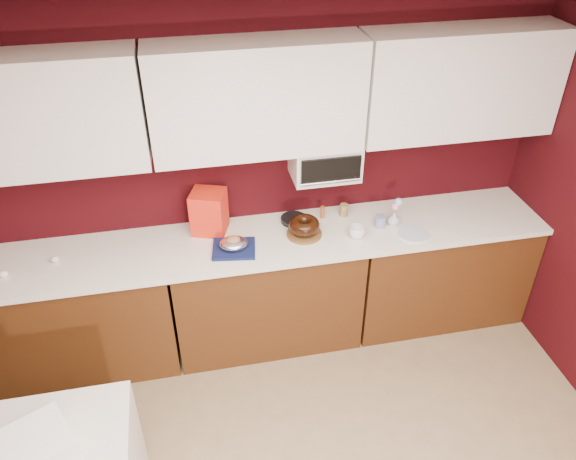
% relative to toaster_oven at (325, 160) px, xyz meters
% --- Properties ---
extents(ceiling, '(4.00, 4.50, 0.02)m').
position_rel_toaster_oven_xyz_m(ceiling, '(-0.45, -2.10, 1.12)').
color(ceiling, white).
rests_on(ceiling, wall_back).
extents(wall_back, '(4.00, 0.02, 2.50)m').
position_rel_toaster_oven_xyz_m(wall_back, '(-0.45, 0.15, -0.12)').
color(wall_back, '#33070A').
rests_on(wall_back, floor).
extents(base_cabinet_left, '(1.31, 0.58, 0.86)m').
position_rel_toaster_oven_xyz_m(base_cabinet_left, '(-1.78, -0.17, -0.95)').
color(base_cabinet_left, '#4B280F').
rests_on(base_cabinet_left, floor).
extents(base_cabinet_center, '(1.31, 0.58, 0.86)m').
position_rel_toaster_oven_xyz_m(base_cabinet_center, '(-0.45, -0.17, -0.95)').
color(base_cabinet_center, '#4B280F').
rests_on(base_cabinet_center, floor).
extents(base_cabinet_right, '(1.31, 0.58, 0.86)m').
position_rel_toaster_oven_xyz_m(base_cabinet_right, '(0.88, -0.17, -0.95)').
color(base_cabinet_right, '#4B280F').
rests_on(base_cabinet_right, floor).
extents(countertop, '(4.00, 0.62, 0.04)m').
position_rel_toaster_oven_xyz_m(countertop, '(-0.45, -0.17, -0.49)').
color(countertop, white).
rests_on(countertop, base_cabinet_center).
extents(upper_cabinet_left, '(1.31, 0.33, 0.70)m').
position_rel_toaster_oven_xyz_m(upper_cabinet_left, '(-1.78, -0.02, 0.48)').
color(upper_cabinet_left, white).
rests_on(upper_cabinet_left, wall_back).
extents(upper_cabinet_center, '(1.31, 0.33, 0.70)m').
position_rel_toaster_oven_xyz_m(upper_cabinet_center, '(-0.45, -0.02, 0.48)').
color(upper_cabinet_center, white).
rests_on(upper_cabinet_center, wall_back).
extents(upper_cabinet_right, '(1.31, 0.33, 0.70)m').
position_rel_toaster_oven_xyz_m(upper_cabinet_right, '(0.88, -0.02, 0.48)').
color(upper_cabinet_right, white).
rests_on(upper_cabinet_right, wall_back).
extents(toaster_oven, '(0.45, 0.30, 0.25)m').
position_rel_toaster_oven_xyz_m(toaster_oven, '(0.00, 0.00, 0.00)').
color(toaster_oven, white).
rests_on(toaster_oven, upper_cabinet_center).
extents(toaster_oven_door, '(0.40, 0.02, 0.18)m').
position_rel_toaster_oven_xyz_m(toaster_oven_door, '(0.00, -0.16, 0.00)').
color(toaster_oven_door, black).
rests_on(toaster_oven_door, toaster_oven).
extents(toaster_oven_handle, '(0.42, 0.02, 0.02)m').
position_rel_toaster_oven_xyz_m(toaster_oven_handle, '(0.00, -0.18, -0.07)').
color(toaster_oven_handle, silver).
rests_on(toaster_oven_handle, toaster_oven).
extents(cake_base, '(0.31, 0.31, 0.02)m').
position_rel_toaster_oven_xyz_m(cake_base, '(-0.18, -0.18, -0.46)').
color(cake_base, brown).
rests_on(cake_base, countertop).
extents(bundt_cake, '(0.26, 0.26, 0.09)m').
position_rel_toaster_oven_xyz_m(bundt_cake, '(-0.18, -0.18, -0.39)').
color(bundt_cake, black).
rests_on(bundt_cake, cake_base).
extents(navy_towel, '(0.31, 0.28, 0.02)m').
position_rel_toaster_oven_xyz_m(navy_towel, '(-0.67, -0.25, -0.46)').
color(navy_towel, '#121B46').
rests_on(navy_towel, countertop).
extents(foil_ham_nest, '(0.19, 0.17, 0.07)m').
position_rel_toaster_oven_xyz_m(foil_ham_nest, '(-0.67, -0.25, -0.42)').
color(foil_ham_nest, white).
rests_on(foil_ham_nest, navy_towel).
extents(roasted_ham, '(0.11, 0.09, 0.06)m').
position_rel_toaster_oven_xyz_m(roasted_ham, '(-0.67, -0.25, -0.40)').
color(roasted_ham, '#A7704C').
rests_on(roasted_ham, foil_ham_nest).
extents(pandoro_box, '(0.28, 0.27, 0.31)m').
position_rel_toaster_oven_xyz_m(pandoro_box, '(-0.80, 0.01, -0.32)').
color(pandoro_box, red).
rests_on(pandoro_box, countertop).
extents(dark_pan, '(0.23, 0.23, 0.03)m').
position_rel_toaster_oven_xyz_m(dark_pan, '(-0.21, 0.00, -0.46)').
color(dark_pan, black).
rests_on(dark_pan, countertop).
extents(coffee_mug, '(0.11, 0.11, 0.10)m').
position_rel_toaster_oven_xyz_m(coffee_mug, '(0.17, -0.28, -0.42)').
color(coffee_mug, white).
rests_on(coffee_mug, countertop).
extents(blue_jar, '(0.09, 0.09, 0.09)m').
position_rel_toaster_oven_xyz_m(blue_jar, '(0.37, -0.19, -0.43)').
color(blue_jar, navy).
rests_on(blue_jar, countertop).
extents(flower_vase, '(0.09, 0.09, 0.11)m').
position_rel_toaster_oven_xyz_m(flower_vase, '(0.47, -0.17, -0.42)').
color(flower_vase, '#B5BCCD').
rests_on(flower_vase, countertop).
extents(flower_pink, '(0.05, 0.05, 0.05)m').
position_rel_toaster_oven_xyz_m(flower_pink, '(0.47, -0.17, -0.33)').
color(flower_pink, pink).
rests_on(flower_pink, flower_vase).
extents(flower_blue, '(0.06, 0.06, 0.06)m').
position_rel_toaster_oven_xyz_m(flower_blue, '(0.50, -0.15, -0.30)').
color(flower_blue, '#98CFF4').
rests_on(flower_blue, flower_vase).
extents(china_plate, '(0.26, 0.26, 0.01)m').
position_rel_toaster_oven_xyz_m(china_plate, '(0.57, -0.32, -0.47)').
color(china_plate, silver).
rests_on(china_plate, countertop).
extents(amber_bottle, '(0.03, 0.03, 0.09)m').
position_rel_toaster_oven_xyz_m(amber_bottle, '(0.00, 0.01, -0.43)').
color(amber_bottle, '#9D461C').
rests_on(amber_bottle, countertop).
extents(paper_cup, '(0.08, 0.08, 0.09)m').
position_rel_toaster_oven_xyz_m(paper_cup, '(0.16, 0.01, -0.43)').
color(paper_cup, olive).
rests_on(paper_cup, countertop).
extents(egg_left, '(0.06, 0.05, 0.04)m').
position_rel_toaster_oven_xyz_m(egg_left, '(-2.11, -0.24, -0.45)').
color(egg_left, white).
rests_on(egg_left, countertop).
extents(egg_right, '(0.07, 0.06, 0.04)m').
position_rel_toaster_oven_xyz_m(egg_right, '(-1.82, -0.15, -0.45)').
color(egg_right, silver).
rests_on(egg_right, countertop).
extents(newspaper_stack, '(0.45, 0.42, 0.13)m').
position_rel_toaster_oven_xyz_m(newspaper_stack, '(-1.78, -1.49, -0.56)').
color(newspaper_stack, white).
rests_on(newspaper_stack, dining_table).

